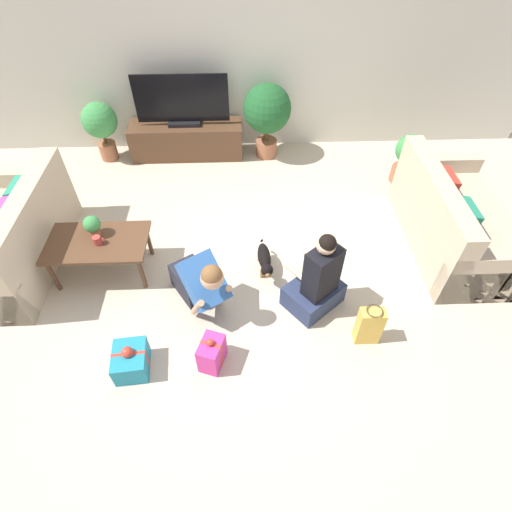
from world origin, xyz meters
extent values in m
plane|color=beige|center=(0.00, 0.00, 0.00)|extent=(16.00, 16.00, 0.00)
cube|color=beige|center=(0.00, 2.63, 1.30)|extent=(8.40, 0.06, 2.60)
cube|color=#C6B293|center=(-2.43, 0.26, 0.23)|extent=(0.95, 1.74, 0.46)
cube|color=#C6B293|center=(-2.05, 0.26, 0.67)|extent=(0.20, 1.74, 0.42)
cube|color=#C6B293|center=(-2.43, 1.06, 0.32)|extent=(0.95, 0.16, 0.64)
cube|color=#288E6B|center=(-2.25, 0.63, 0.61)|extent=(0.18, 0.34, 0.32)
cube|color=#9E4293|center=(-2.25, 0.26, 0.61)|extent=(0.18, 0.34, 0.32)
cube|color=#C6B293|center=(2.43, 0.36, 0.23)|extent=(0.95, 1.74, 0.46)
cube|color=#C6B293|center=(2.05, 0.36, 0.67)|extent=(0.20, 1.74, 0.42)
cube|color=#C6B293|center=(2.43, -0.43, 0.32)|extent=(0.95, 0.16, 0.64)
cube|color=#C6B293|center=(2.43, 1.15, 0.32)|extent=(0.95, 0.16, 0.64)
cube|color=#288E6B|center=(2.25, 0.09, 0.61)|extent=(0.18, 0.34, 0.32)
cube|color=red|center=(2.25, 0.63, 0.61)|extent=(0.18, 0.34, 0.32)
cube|color=brown|center=(-1.40, 0.08, 0.43)|extent=(1.00, 0.59, 0.03)
cylinder|color=brown|center=(-1.84, -0.16, 0.21)|extent=(0.04, 0.04, 0.41)
cylinder|color=brown|center=(-0.96, -0.16, 0.21)|extent=(0.04, 0.04, 0.41)
cylinder|color=brown|center=(-1.84, 0.31, 0.21)|extent=(0.04, 0.04, 0.41)
cylinder|color=brown|center=(-0.96, 0.31, 0.21)|extent=(0.04, 0.04, 0.41)
cube|color=brown|center=(-0.71, 2.33, 0.24)|extent=(1.57, 0.45, 0.48)
cube|color=black|center=(-0.71, 2.33, 0.50)|extent=(0.44, 0.20, 0.05)
cube|color=black|center=(-0.71, 2.33, 0.85)|extent=(1.25, 0.03, 0.63)
cylinder|color=#A36042|center=(2.23, 1.58, 0.10)|extent=(0.33, 0.33, 0.20)
cylinder|color=brown|center=(2.23, 1.58, 0.26)|extent=(0.06, 0.06, 0.11)
sphere|color=#3D8E47|center=(2.23, 1.58, 0.48)|extent=(0.38, 0.38, 0.38)
cylinder|color=#A36042|center=(0.43, 2.28, 0.12)|extent=(0.30, 0.30, 0.24)
cylinder|color=brown|center=(0.43, 2.28, 0.34)|extent=(0.05, 0.05, 0.20)
sphere|color=#1E5628|center=(0.43, 2.28, 0.71)|extent=(0.65, 0.65, 0.65)
cylinder|color=#A36042|center=(-1.84, 2.28, 0.12)|extent=(0.24, 0.24, 0.25)
cylinder|color=brown|center=(-1.84, 2.28, 0.32)|extent=(0.04, 0.04, 0.14)
sphere|color=#3D8E47|center=(-1.84, 2.28, 0.59)|extent=(0.47, 0.47, 0.47)
cube|color=#23232D|center=(-0.46, -0.24, 0.14)|extent=(0.48, 0.53, 0.28)
cube|color=#3366AD|center=(-0.31, -0.48, 0.44)|extent=(0.54, 0.59, 0.47)
sphere|color=tan|center=(-0.21, -0.63, 0.65)|extent=(0.20, 0.20, 0.20)
sphere|color=brown|center=(-0.21, -0.63, 0.69)|extent=(0.19, 0.19, 0.19)
cylinder|color=tan|center=(-0.37, -0.64, 0.25)|extent=(0.20, 0.26, 0.41)
cylinder|color=tan|center=(-0.13, -0.48, 0.25)|extent=(0.20, 0.26, 0.41)
cube|color=#283351|center=(0.73, -0.42, 0.12)|extent=(0.66, 0.64, 0.24)
cube|color=black|center=(0.77, -0.47, 0.50)|extent=(0.37, 0.36, 0.53)
sphere|color=beige|center=(0.76, -0.46, 0.84)|extent=(0.17, 0.17, 0.17)
sphere|color=black|center=(0.77, -0.47, 0.87)|extent=(0.16, 0.16, 0.16)
cylinder|color=beige|center=(0.74, -0.23, 0.42)|extent=(0.21, 0.24, 0.06)
cylinder|color=beige|center=(0.54, -0.39, 0.42)|extent=(0.21, 0.24, 0.06)
ellipsoid|color=black|center=(0.28, 0.05, 0.18)|extent=(0.16, 0.39, 0.15)
sphere|color=black|center=(0.29, -0.17, 0.22)|extent=(0.13, 0.13, 0.13)
sphere|color=olive|center=(0.30, -0.22, 0.21)|extent=(0.06, 0.06, 0.06)
cylinder|color=black|center=(0.26, 0.26, 0.21)|extent=(0.03, 0.09, 0.09)
cylinder|color=olive|center=(0.25, -0.08, 0.05)|extent=(0.03, 0.03, 0.11)
cylinder|color=olive|center=(0.33, -0.07, 0.05)|extent=(0.03, 0.03, 0.11)
cylinder|color=olive|center=(0.23, 0.16, 0.05)|extent=(0.03, 0.03, 0.11)
cylinder|color=olive|center=(0.31, 0.17, 0.05)|extent=(0.03, 0.03, 0.11)
cube|color=teal|center=(-0.93, -1.08, 0.12)|extent=(0.31, 0.35, 0.24)
cube|color=red|center=(-0.93, -1.08, 0.12)|extent=(0.28, 0.06, 0.24)
sphere|color=red|center=(-0.93, -1.08, 0.26)|extent=(0.10, 0.10, 0.10)
cube|color=#CC3389|center=(-0.23, -1.05, 0.15)|extent=(0.26, 0.30, 0.30)
cube|color=red|center=(-0.23, -1.05, 0.15)|extent=(0.18, 0.09, 0.30)
sphere|color=red|center=(-0.23, -1.05, 0.32)|extent=(0.06, 0.06, 0.06)
cube|color=#E5B74C|center=(1.17, -0.87, 0.21)|extent=(0.22, 0.12, 0.42)
torus|color=#4C3823|center=(1.17, -0.87, 0.44)|extent=(0.14, 0.14, 0.01)
cylinder|color=#B23D38|center=(-1.37, 0.04, 0.49)|extent=(0.08, 0.08, 0.09)
torus|color=#B23D38|center=(-1.32, 0.04, 0.49)|extent=(0.06, 0.01, 0.06)
cylinder|color=#A36042|center=(-1.43, 0.18, 0.48)|extent=(0.11, 0.11, 0.07)
sphere|color=#3D8E47|center=(-1.43, 0.18, 0.58)|extent=(0.17, 0.17, 0.17)
camera|label=1|loc=(0.08, -2.83, 3.22)|focal=28.00mm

